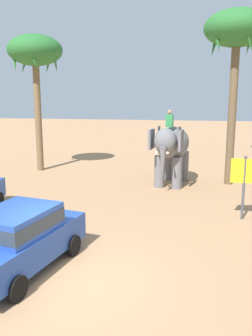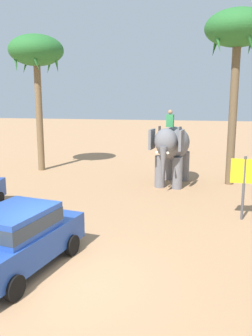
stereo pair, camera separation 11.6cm
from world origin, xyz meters
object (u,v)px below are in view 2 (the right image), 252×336
(car_sedan_foreground, at_px, (18,237))
(palm_tree_behind_elephant, at_px, (36,54))
(elephant_with_mahout, at_px, (172,147))
(signboard_yellow, at_px, (244,175))
(palm_tree_near_hut, at_px, (238,34))

(car_sedan_foreground, bearing_deg, palm_tree_behind_elephant, 111.72)
(elephant_with_mahout, height_order, palm_tree_behind_elephant, palm_tree_behind_elephant)
(palm_tree_behind_elephant, bearing_deg, car_sedan_foreground, -68.28)
(palm_tree_behind_elephant, bearing_deg, signboard_yellow, -32.33)
(car_sedan_foreground, xyz_separation_m, palm_tree_behind_elephant, (-4.92, 12.36, 6.00))
(palm_tree_behind_elephant, xyz_separation_m, palm_tree_near_hut, (11.17, -1.48, 0.57))
(palm_tree_behind_elephant, bearing_deg, palm_tree_near_hut, -7.53)
(palm_tree_behind_elephant, height_order, palm_tree_near_hut, palm_tree_near_hut)
(car_sedan_foreground, distance_m, signboard_yellow, 8.23)
(signboard_yellow, bearing_deg, car_sedan_foreground, -139.89)
(car_sedan_foreground, distance_m, palm_tree_behind_elephant, 14.60)
(elephant_with_mahout, relative_size, palm_tree_behind_elephant, 0.49)
(car_sedan_foreground, distance_m, elephant_with_mahout, 10.70)
(elephant_with_mahout, bearing_deg, car_sedan_foreground, -107.96)
(car_sedan_foreground, xyz_separation_m, signboard_yellow, (6.27, 5.28, 0.76))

